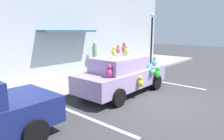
{
  "coord_description": "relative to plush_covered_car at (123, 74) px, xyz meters",
  "views": [
    {
      "loc": [
        -6.6,
        -3.17,
        2.57
      ],
      "look_at": [
        -0.08,
        2.35,
        0.9
      ],
      "focal_mm": 32.31,
      "sensor_mm": 36.0,
      "label": 1
    }
  ],
  "objects": [
    {
      "name": "pedestrian_walking_past",
      "position": [
        3.11,
        4.75,
        0.13
      ],
      "size": [
        0.33,
        0.33,
        1.68
      ],
      "color": "#73AC6F",
      "rests_on": "sidewalk"
    },
    {
      "name": "teddy_bear_on_sidewalk",
      "position": [
        1.03,
        2.13,
        -0.38
      ],
      "size": [
        0.32,
        0.26,
        0.6
      ],
      "color": "pink",
      "rests_on": "sidewalk"
    },
    {
      "name": "ground_plane",
      "position": [
        0.11,
        -1.75,
        -0.81
      ],
      "size": [
        60.0,
        60.0,
        0.0
      ],
      "primitive_type": "plane",
      "color": "#38383A"
    },
    {
      "name": "parking_stripe_front",
      "position": [
        2.75,
        -0.75,
        -0.8
      ],
      "size": [
        0.12,
        3.6,
        0.01
      ],
      "primitive_type": "cube",
      "color": "silver",
      "rests_on": "ground"
    },
    {
      "name": "storefront_building",
      "position": [
        0.11,
        5.4,
        2.39
      ],
      "size": [
        24.0,
        1.25,
        6.4
      ],
      "color": "#B2B7C1",
      "rests_on": "ground"
    },
    {
      "name": "sidewalk",
      "position": [
        0.11,
        3.25,
        -0.73
      ],
      "size": [
        24.0,
        4.0,
        0.15
      ],
      "primitive_type": "cube",
      "color": "gray",
      "rests_on": "ground"
    },
    {
      "name": "plush_covered_car",
      "position": [
        0.0,
        0.0,
        0.0
      ],
      "size": [
        4.33,
        1.99,
        2.05
      ],
      "color": "#A78EBD",
      "rests_on": "ground"
    },
    {
      "name": "street_lamp_post",
      "position": [
        5.4,
        1.75,
        1.54
      ],
      "size": [
        0.28,
        0.28,
        3.54
      ],
      "color": "black",
      "rests_on": "sidewalk"
    },
    {
      "name": "parking_stripe_rear",
      "position": [
        -2.65,
        -0.75,
        -0.8
      ],
      "size": [
        0.12,
        3.6,
        0.01
      ],
      "primitive_type": "cube",
      "color": "silver",
      "rests_on": "ground"
    }
  ]
}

